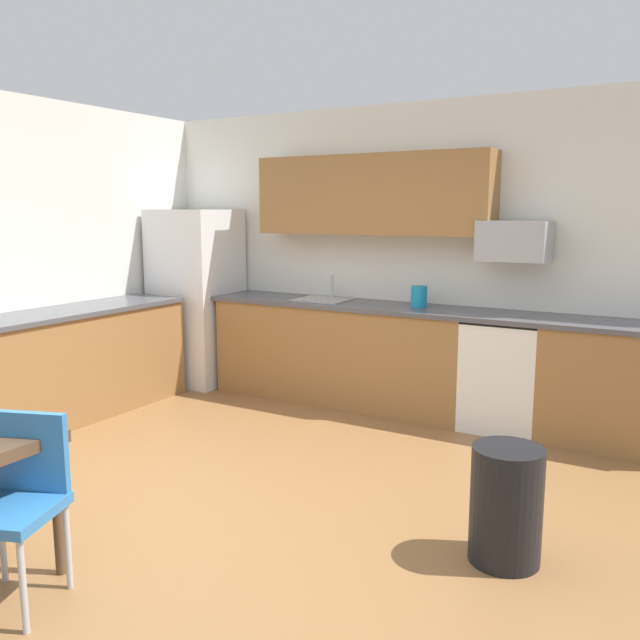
{
  "coord_description": "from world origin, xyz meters",
  "views": [
    {
      "loc": [
        2.29,
        -2.93,
        1.76
      ],
      "look_at": [
        0.0,
        1.0,
        1.0
      ],
      "focal_mm": 36.82,
      "sensor_mm": 36.0,
      "label": 1
    }
  ],
  "objects": [
    {
      "name": "cabinet_run_back_right",
      "position": [
        1.84,
        2.3,
        0.45
      ],
      "size": [
        1.12,
        0.6,
        0.9
      ],
      "primitive_type": "cube",
      "color": "olive",
      "rests_on": "ground"
    },
    {
      "name": "chair_near_table",
      "position": [
        -0.29,
        -1.22,
        0.5
      ],
      "size": [
        0.51,
        0.51,
        0.85
      ],
      "color": "#2D72B7",
      "rests_on": "ground"
    },
    {
      "name": "sink_faucet",
      "position": [
        -0.73,
        2.48,
        1.04
      ],
      "size": [
        0.02,
        0.02,
        0.24
      ],
      "primitive_type": "cylinder",
      "color": "#B2B5BA",
      "rests_on": "countertop_back"
    },
    {
      "name": "refrigerator",
      "position": [
        -2.18,
        2.22,
        0.89
      ],
      "size": [
        0.76,
        0.7,
        1.77
      ],
      "primitive_type": "cube",
      "color": "white",
      "rests_on": "ground"
    },
    {
      "name": "countertop_back",
      "position": [
        0.0,
        2.3,
        0.92
      ],
      "size": [
        4.8,
        0.64,
        0.04
      ],
      "primitive_type": "cube",
      "color": "#4C4C51",
      "rests_on": "cabinet_run_back"
    },
    {
      "name": "oven_range",
      "position": [
        0.98,
        2.3,
        0.46
      ],
      "size": [
        0.6,
        0.6,
        0.91
      ],
      "color": "white",
      "rests_on": "ground"
    },
    {
      "name": "sink_basin",
      "position": [
        -0.73,
        2.3,
        0.88
      ],
      "size": [
        0.48,
        0.4,
        0.14
      ],
      "primitive_type": "cube",
      "color": "#A5A8AD",
      "rests_on": "countertop_back"
    },
    {
      "name": "ground_plane",
      "position": [
        0.0,
        0.0,
        0.0
      ],
      "size": [
        12.0,
        12.0,
        0.0
      ],
      "primitive_type": "plane",
      "color": "olive"
    },
    {
      "name": "wall_back",
      "position": [
        0.0,
        2.65,
        1.35
      ],
      "size": [
        5.8,
        0.1,
        2.7
      ],
      "primitive_type": "cube",
      "color": "silver",
      "rests_on": "ground"
    },
    {
      "name": "upper_cabinets_back",
      "position": [
        -0.3,
        2.43,
        1.9
      ],
      "size": [
        2.2,
        0.34,
        0.7
      ],
      "primitive_type": "cube",
      "color": "olive"
    },
    {
      "name": "microwave",
      "position": [
        0.98,
        2.4,
        1.52
      ],
      "size": [
        0.54,
        0.36,
        0.32
      ],
      "primitive_type": "cube",
      "color": "#9EA0A5"
    },
    {
      "name": "kettle",
      "position": [
        0.21,
        2.35,
        1.02
      ],
      "size": [
        0.14,
        0.14,
        0.2
      ],
      "primitive_type": "cylinder",
      "color": "#198CBF",
      "rests_on": "countertop_back"
    },
    {
      "name": "cabinet_run_back",
      "position": [
        -0.53,
        2.3,
        0.45
      ],
      "size": [
        2.43,
        0.6,
        0.9
      ],
      "primitive_type": "cube",
      "color": "olive",
      "rests_on": "ground"
    },
    {
      "name": "countertop_left",
      "position": [
        -2.3,
        0.8,
        0.92
      ],
      "size": [
        0.64,
        2.0,
        0.04
      ],
      "primitive_type": "cube",
      "color": "#4C4C51",
      "rests_on": "cabinet_run_left"
    },
    {
      "name": "trash_bin",
      "position": [
        1.54,
        0.21,
        0.3
      ],
      "size": [
        0.36,
        0.36,
        0.6
      ],
      "primitive_type": "cylinder",
      "color": "black",
      "rests_on": "ground"
    },
    {
      "name": "cabinet_run_left",
      "position": [
        -2.3,
        0.8,
        0.45
      ],
      "size": [
        0.6,
        2.0,
        0.9
      ],
      "primitive_type": "cube",
      "color": "olive",
      "rests_on": "ground"
    }
  ]
}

